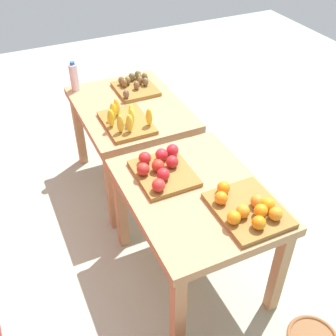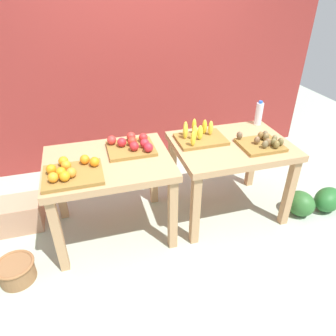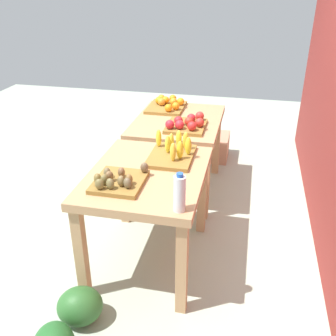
# 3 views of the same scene
# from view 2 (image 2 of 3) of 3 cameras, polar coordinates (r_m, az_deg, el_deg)

# --- Properties ---
(ground_plane) EXTENTS (8.00, 8.00, 0.00)m
(ground_plane) POSITION_cam_2_polar(r_m,az_deg,el_deg) (3.13, 0.77, -9.27)
(ground_plane) COLOR #A2B29E
(back_wall) EXTENTS (4.40, 0.12, 3.00)m
(back_wall) POSITION_cam_2_polar(r_m,az_deg,el_deg) (3.72, -5.54, 23.02)
(back_wall) COLOR maroon
(back_wall) RESTS_ON ground_plane
(display_table_left) EXTENTS (1.04, 0.80, 0.77)m
(display_table_left) POSITION_cam_2_polar(r_m,az_deg,el_deg) (2.66, -10.75, -0.66)
(display_table_left) COLOR tan
(display_table_left) RESTS_ON ground_plane
(display_table_right) EXTENTS (1.04, 0.80, 0.77)m
(display_table_right) POSITION_cam_2_polar(r_m,az_deg,el_deg) (2.94, 11.39, 2.56)
(display_table_right) COLOR tan
(display_table_right) RESTS_ON ground_plane
(orange_bin) EXTENTS (0.44, 0.37, 0.11)m
(orange_bin) POSITION_cam_2_polar(r_m,az_deg,el_deg) (2.44, -17.37, -0.69)
(orange_bin) COLOR olive
(orange_bin) RESTS_ON display_table_left
(apple_bin) EXTENTS (0.40, 0.36, 0.11)m
(apple_bin) POSITION_cam_2_polar(r_m,az_deg,el_deg) (2.71, -6.58, 4.17)
(apple_bin) COLOR olive
(apple_bin) RESTS_ON display_table_left
(banana_crate) EXTENTS (0.44, 0.32, 0.17)m
(banana_crate) POSITION_cam_2_polar(r_m,az_deg,el_deg) (2.86, 5.72, 5.84)
(banana_crate) COLOR olive
(banana_crate) RESTS_ON display_table_right
(kiwi_bin) EXTENTS (0.36, 0.33, 0.10)m
(kiwi_bin) POSITION_cam_2_polar(r_m,az_deg,el_deg) (2.87, 16.90, 4.41)
(kiwi_bin) COLOR olive
(kiwi_bin) RESTS_ON display_table_right
(water_bottle) EXTENTS (0.07, 0.07, 0.24)m
(water_bottle) POSITION_cam_2_polar(r_m,az_deg,el_deg) (3.29, 16.31, 9.56)
(water_bottle) COLOR silver
(water_bottle) RESTS_ON display_table_right
(watermelon_pile) EXTENTS (0.68, 0.38, 0.25)m
(watermelon_pile) POSITION_cam_2_polar(r_m,az_deg,el_deg) (3.47, 25.24, -5.56)
(watermelon_pile) COLOR #246129
(watermelon_pile) RESTS_ON ground_plane
(wicker_basket) EXTENTS (0.30, 0.30, 0.17)m
(wicker_basket) POSITION_cam_2_polar(r_m,az_deg,el_deg) (2.82, -26.05, -16.51)
(wicker_basket) COLOR olive
(wicker_basket) RESTS_ON ground_plane
(cardboard_produce_box) EXTENTS (0.40, 0.30, 0.29)m
(cardboard_produce_box) POSITION_cam_2_polar(r_m,az_deg,el_deg) (3.28, -25.53, -7.66)
(cardboard_produce_box) COLOR tan
(cardboard_produce_box) RESTS_ON ground_plane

